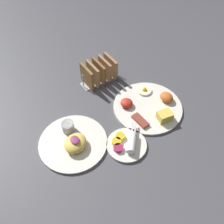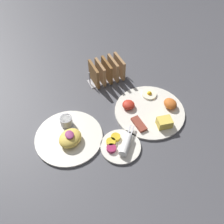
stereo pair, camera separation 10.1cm
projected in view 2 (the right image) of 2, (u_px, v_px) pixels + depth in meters
The scene contains 5 objects.
ground_plane at pixel (107, 115), 1.04m from camera, with size 3.00×3.00×0.00m, color #47474C.
plate_breakfast at pixel (151, 111), 1.04m from camera, with size 0.29×0.29×0.05m.
plate_condiments at pixel (121, 145), 0.93m from camera, with size 0.15×0.16×0.04m.
plate_foreground at pixel (69, 136), 0.95m from camera, with size 0.26×0.26×0.06m.
toast_rack at pixel (107, 71), 1.14m from camera, with size 0.10×0.18×0.10m.
Camera 2 is at (0.60, -0.27, 0.80)m, focal length 40.00 mm.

